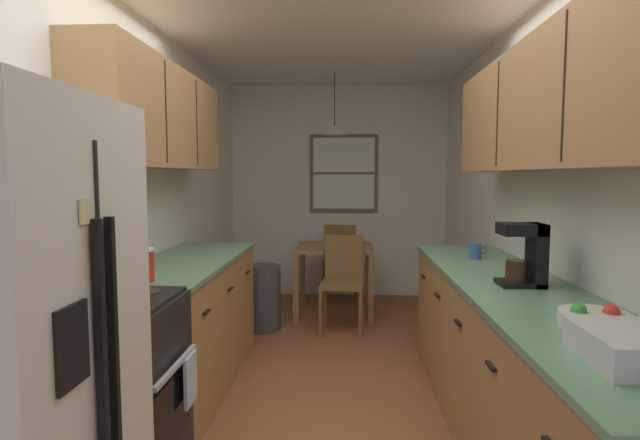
# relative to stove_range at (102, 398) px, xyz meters

# --- Properties ---
(ground_plane) EXTENTS (12.00, 12.00, 0.00)m
(ground_plane) POSITION_rel_stove_range_xyz_m (0.99, 1.46, -0.47)
(ground_plane) COLOR brown
(wall_left) EXTENTS (0.10, 9.00, 2.55)m
(wall_left) POSITION_rel_stove_range_xyz_m (-0.36, 1.46, 0.80)
(wall_left) COLOR white
(wall_left) RESTS_ON ground
(wall_right) EXTENTS (0.10, 9.00, 2.55)m
(wall_right) POSITION_rel_stove_range_xyz_m (2.34, 1.46, 0.80)
(wall_right) COLOR white
(wall_right) RESTS_ON ground
(wall_back) EXTENTS (4.40, 0.10, 2.55)m
(wall_back) POSITION_rel_stove_range_xyz_m (0.99, 4.11, 0.80)
(wall_back) COLOR white
(wall_back) RESTS_ON ground
(ceiling_slab) EXTENTS (4.40, 9.00, 0.08)m
(ceiling_slab) POSITION_rel_stove_range_xyz_m (0.99, 1.46, 2.12)
(ceiling_slab) COLOR white
(stove_range) EXTENTS (0.66, 0.65, 1.10)m
(stove_range) POSITION_rel_stove_range_xyz_m (0.00, 0.00, 0.00)
(stove_range) COLOR black
(stove_range) RESTS_ON ground
(microwave_over_range) EXTENTS (0.39, 0.61, 0.31)m
(microwave_over_range) POSITION_rel_stove_range_xyz_m (-0.11, 0.00, 1.18)
(microwave_over_range) COLOR silver
(counter_left) EXTENTS (0.64, 1.81, 0.90)m
(counter_left) POSITION_rel_stove_range_xyz_m (-0.01, 1.23, -0.02)
(counter_left) COLOR #A87A4C
(counter_left) RESTS_ON ground
(upper_cabinets_left) EXTENTS (0.33, 1.89, 0.66)m
(upper_cabinets_left) POSITION_rel_stove_range_xyz_m (-0.15, 1.18, 1.38)
(upper_cabinets_left) COLOR #A87A4C
(counter_right) EXTENTS (0.64, 3.09, 0.90)m
(counter_right) POSITION_rel_stove_range_xyz_m (1.99, 0.50, -0.02)
(counter_right) COLOR #A87A4C
(counter_right) RESTS_ON ground
(upper_cabinets_right) EXTENTS (0.33, 2.77, 0.66)m
(upper_cabinets_right) POSITION_rel_stove_range_xyz_m (2.13, 0.45, 1.36)
(upper_cabinets_right) COLOR #A87A4C
(dining_table) EXTENTS (0.81, 0.82, 0.72)m
(dining_table) POSITION_rel_stove_range_xyz_m (0.97, 3.23, 0.13)
(dining_table) COLOR olive
(dining_table) RESTS_ON ground
(dining_chair_near) EXTENTS (0.43, 0.43, 0.90)m
(dining_chair_near) POSITION_rel_stove_range_xyz_m (1.06, 2.61, 0.03)
(dining_chair_near) COLOR brown
(dining_chair_near) RESTS_ON ground
(dining_chair_far) EXTENTS (0.43, 0.43, 0.90)m
(dining_chair_far) POSITION_rel_stove_range_xyz_m (1.03, 3.85, 0.03)
(dining_chair_far) COLOR brown
(dining_chair_far) RESTS_ON ground
(pendant_light) EXTENTS (0.27, 0.27, 0.65)m
(pendant_light) POSITION_rel_stove_range_xyz_m (0.97, 3.23, 1.48)
(pendant_light) COLOR black
(back_window) EXTENTS (0.82, 0.05, 0.93)m
(back_window) POSITION_rel_stove_range_xyz_m (1.06, 4.04, 1.03)
(back_window) COLOR brown
(trash_bin) EXTENTS (0.35, 0.35, 0.62)m
(trash_bin) POSITION_rel_stove_range_xyz_m (0.29, 2.59, -0.16)
(trash_bin) COLOR #3F3F42
(trash_bin) RESTS_ON ground
(storage_canister) EXTENTS (0.13, 0.13, 0.18)m
(storage_canister) POSITION_rel_stove_range_xyz_m (-0.01, 0.51, 0.52)
(storage_canister) COLOR red
(storage_canister) RESTS_ON counter_left
(dish_towel) EXTENTS (0.02, 0.16, 0.24)m
(dish_towel) POSITION_rel_stove_range_xyz_m (0.35, 0.16, 0.03)
(dish_towel) COLOR silver
(coffee_maker) EXTENTS (0.22, 0.18, 0.33)m
(coffee_maker) POSITION_rel_stove_range_xyz_m (2.03, 0.50, 0.60)
(coffee_maker) COLOR black
(coffee_maker) RESTS_ON counter_right
(mug_by_coffeemaker) EXTENTS (0.12, 0.08, 0.11)m
(mug_by_coffeemaker) POSITION_rel_stove_range_xyz_m (1.98, 1.36, 0.48)
(mug_by_coffeemaker) COLOR #335999
(mug_by_coffeemaker) RESTS_ON counter_right
(fruit_bowl) EXTENTS (0.26, 0.26, 0.09)m
(fruit_bowl) POSITION_rel_stove_range_xyz_m (2.03, -0.23, 0.46)
(fruit_bowl) COLOR silver
(fruit_bowl) RESTS_ON counter_right
(dish_rack) EXTENTS (0.28, 0.34, 0.10)m
(dish_rack) POSITION_rel_stove_range_xyz_m (1.97, -0.60, 0.48)
(dish_rack) COLOR silver
(dish_rack) RESTS_ON counter_right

